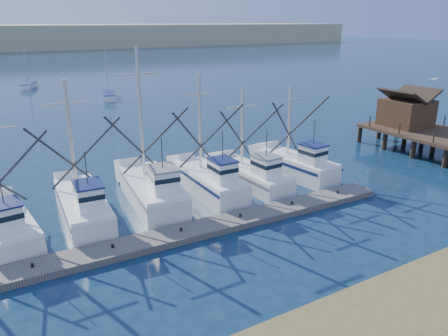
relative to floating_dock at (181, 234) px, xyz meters
The scene contains 7 objects.
ground 8.21m from the floating_dock, 40.56° to the right, with size 500.00×500.00×0.00m, color #0C2238.
floating_dock is the anchor object (origin of this frame).
timber_pier 28.01m from the floating_dock, ahead, with size 7.00×20.00×8.00m.
trawler_fleet 4.96m from the floating_dock, 94.18° to the left, with size 28.28×8.43×10.41m.
sailboat_near 50.09m from the floating_dock, 78.10° to the left, with size 3.53×7.09×8.10m.
sailboat_far 67.79m from the floating_dock, 89.33° to the left, with size 3.61×6.03×8.10m.
flying_gull 25.47m from the floating_dock, ahead, with size 1.16×0.21×0.21m.
Camera 1 is at (-15.64, -15.50, 11.95)m, focal length 35.00 mm.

